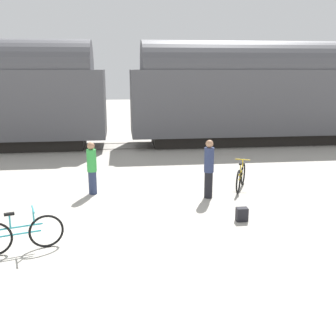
% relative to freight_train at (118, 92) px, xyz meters
% --- Properties ---
extents(ground_plane, '(80.00, 80.00, 0.00)m').
position_rel_freight_train_xyz_m(ground_plane, '(-0.00, -10.65, -2.60)').
color(ground_plane, '#A8A399').
extents(freight_train, '(27.32, 2.82, 4.95)m').
position_rel_freight_train_xyz_m(freight_train, '(0.00, 0.00, 0.00)').
color(freight_train, black).
rests_on(freight_train, ground_plane).
extents(rail_near, '(39.32, 0.07, 0.01)m').
position_rel_freight_train_xyz_m(rail_near, '(-0.00, -0.72, -2.59)').
color(rail_near, '#4C4238').
rests_on(rail_near, ground_plane).
extents(rail_far, '(39.32, 0.07, 0.01)m').
position_rel_freight_train_xyz_m(rail_far, '(-0.00, 0.72, -2.59)').
color(rail_far, '#4C4238').
rests_on(rail_far, ground_plane).
extents(bicycle_teal, '(1.67, 0.58, 0.90)m').
position_rel_freight_train_xyz_m(bicycle_teal, '(-2.02, -11.14, -2.21)').
color(bicycle_teal, black).
rests_on(bicycle_teal, ground_plane).
extents(bicycle_yellow, '(0.77, 1.54, 0.90)m').
position_rel_freight_train_xyz_m(bicycle_yellow, '(3.76, -7.46, -2.21)').
color(bicycle_yellow, black).
rests_on(bicycle_yellow, ground_plane).
extents(person_in_navy, '(0.28, 0.28, 1.71)m').
position_rel_freight_train_xyz_m(person_in_navy, '(2.57, -8.19, -1.71)').
color(person_in_navy, black).
rests_on(person_in_navy, ground_plane).
extents(person_in_green, '(0.28, 0.28, 1.58)m').
position_rel_freight_train_xyz_m(person_in_green, '(-0.80, -7.42, -1.78)').
color(person_in_green, '#283351').
rests_on(person_in_green, ground_plane).
extents(backpack, '(0.28, 0.20, 0.34)m').
position_rel_freight_train_xyz_m(backpack, '(3.00, -10.07, -2.43)').
color(backpack, black).
rests_on(backpack, ground_plane).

